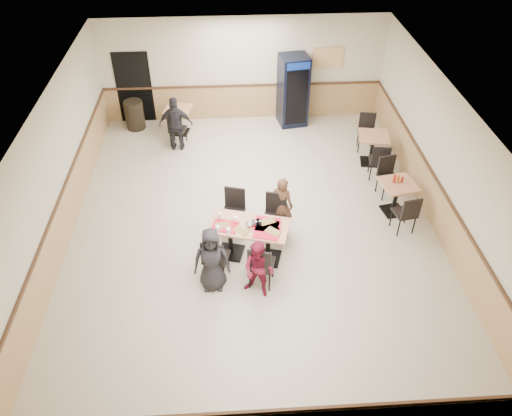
{
  "coord_description": "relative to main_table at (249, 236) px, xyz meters",
  "views": [
    {
      "loc": [
        -0.45,
        -8.41,
        7.28
      ],
      "look_at": [
        0.04,
        -0.5,
        0.9
      ],
      "focal_mm": 35.0,
      "sensor_mm": 36.0,
      "label": 1
    }
  ],
  "objects": [
    {
      "name": "back_table",
      "position": [
        -1.71,
        5.16,
        -0.05
      ],
      "size": [
        0.85,
        0.85,
        0.77
      ],
      "rotation": [
        0.0,
        0.0,
        -0.22
      ],
      "color": "black",
      "rests_on": "ground"
    },
    {
      "name": "room_shell",
      "position": [
        1.91,
        3.5,
        0.02
      ],
      "size": [
        10.0,
        10.0,
        10.0
      ],
      "color": "silver",
      "rests_on": "ground"
    },
    {
      "name": "side_table_near_chair_south",
      "position": [
        3.38,
        0.62,
        -0.06
      ],
      "size": [
        0.54,
        0.54,
        1.0
      ],
      "primitive_type": null,
      "rotation": [
        0.0,
        0.0,
        3.33
      ],
      "color": "black",
      "rests_on": "ground"
    },
    {
      "name": "side_table_far_chair_north",
      "position": [
        3.34,
        3.94,
        -0.05
      ],
      "size": [
        0.54,
        0.54,
        1.02
      ],
      "primitive_type": null,
      "rotation": [
        0.0,
        0.0,
        -0.16
      ],
      "color": "black",
      "rests_on": "ground"
    },
    {
      "name": "side_table_far",
      "position": [
        3.34,
        3.29,
        -0.02
      ],
      "size": [
        0.87,
        0.87,
        0.81
      ],
      "rotation": [
        0.0,
        0.0,
        -0.16
      ],
      "color": "black",
      "rests_on": "ground"
    },
    {
      "name": "trash_bin",
      "position": [
        -3.0,
        5.51,
        -0.14
      ],
      "size": [
        0.53,
        0.53,
        0.84
      ],
      "primitive_type": "cylinder",
      "color": "black",
      "rests_on": "ground"
    },
    {
      "name": "tabletop_clutter",
      "position": [
        0.03,
        -0.05,
        0.31
      ],
      "size": [
        1.41,
        0.83,
        0.12
      ],
      "rotation": [
        0.0,
        0.0,
        -0.27
      ],
      "color": "red",
      "rests_on": "main_table"
    },
    {
      "name": "side_table_near",
      "position": [
        3.38,
        1.25,
        -0.03
      ],
      "size": [
        0.86,
        0.86,
        0.79
      ],
      "rotation": [
        0.0,
        0.0,
        0.19
      ],
      "color": "black",
      "rests_on": "ground"
    },
    {
      "name": "side_table_near_chair_north",
      "position": [
        3.38,
        1.89,
        -0.06
      ],
      "size": [
        0.54,
        0.54,
        1.0
      ],
      "primitive_type": null,
      "rotation": [
        0.0,
        0.0,
        0.19
      ],
      "color": "black",
      "rests_on": "ground"
    },
    {
      "name": "ground",
      "position": [
        0.13,
        0.96,
        -0.56
      ],
      "size": [
        10.0,
        10.0,
        0.0
      ],
      "primitive_type": "plane",
      "color": "beige",
      "rests_on": "ground"
    },
    {
      "name": "side_table_far_chair_south",
      "position": [
        3.34,
        2.64,
        -0.05
      ],
      "size": [
        0.54,
        0.54,
        1.02
      ],
      "primitive_type": null,
      "rotation": [
        0.0,
        0.0,
        2.98
      ],
      "color": "black",
      "rests_on": "ground"
    },
    {
      "name": "condiment_caddy",
      "position": [
        3.35,
        1.3,
        0.32
      ],
      "size": [
        0.23,
        0.06,
        0.2
      ],
      "color": "#9D210B",
      "rests_on": "side_table_near"
    },
    {
      "name": "pepsi_cooler",
      "position": [
        1.54,
        5.55,
        0.45
      ],
      "size": [
        0.88,
        0.88,
        2.02
      ],
      "rotation": [
        0.0,
        0.0,
        0.17
      ],
      "color": "black",
      "rests_on": "ground"
    },
    {
      "name": "diner_woman_right",
      "position": [
        0.13,
        -1.02,
        0.07
      ],
      "size": [
        0.77,
        0.72,
        1.26
      ],
      "primitive_type": "imported",
      "rotation": [
        0.0,
        0.0,
        -0.53
      ],
      "color": "maroon",
      "rests_on": "ground"
    },
    {
      "name": "main_table",
      "position": [
        0.0,
        0.0,
        0.0
      ],
      "size": [
        1.72,
        1.17,
        0.84
      ],
      "rotation": [
        0.0,
        0.0,
        -0.27
      ],
      "color": "black",
      "rests_on": "ground"
    },
    {
      "name": "lone_diner",
      "position": [
        -1.71,
        4.29,
        0.2
      ],
      "size": [
        0.91,
        0.42,
        1.51
      ],
      "primitive_type": "imported",
      "rotation": [
        0.0,
        0.0,
        3.08
      ],
      "color": "black",
      "rests_on": "ground"
    },
    {
      "name": "back_table_chair_lone",
      "position": [
        -1.71,
        4.54,
        -0.07
      ],
      "size": [
        0.54,
        0.54,
        0.97
      ],
      "primitive_type": null,
      "rotation": [
        0.0,
        0.0,
        2.92
      ],
      "color": "black",
      "rests_on": "ground"
    },
    {
      "name": "diner_woman_left",
      "position": [
        -0.74,
        -0.78,
        0.14
      ],
      "size": [
        0.69,
        0.46,
        1.4
      ],
      "primitive_type": "imported",
      "rotation": [
        0.0,
        0.0,
        -0.02
      ],
      "color": "black",
      "rests_on": "ground"
    },
    {
      "name": "main_chairs",
      "position": [
        -0.05,
        0.01,
        -0.03
      ],
      "size": [
        1.82,
        2.14,
        1.06
      ],
      "rotation": [
        0.0,
        0.0,
        -0.27
      ],
      "color": "black",
      "rests_on": "ground"
    },
    {
      "name": "diner_man_opposite",
      "position": [
        0.74,
        0.78,
        0.13
      ],
      "size": [
        0.6,
        0.52,
        1.38
      ],
      "primitive_type": "imported",
      "rotation": [
        0.0,
        0.0,
        2.68
      ],
      "color": "#533423",
      "rests_on": "ground"
    }
  ]
}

